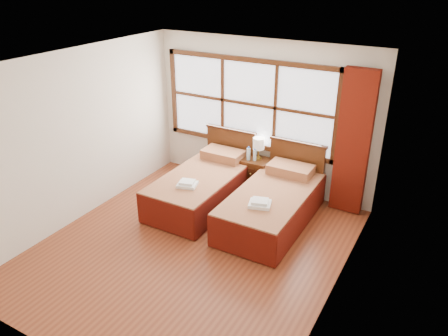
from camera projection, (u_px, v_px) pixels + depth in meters
The scene contains 15 objects.
floor at pixel (192, 247), 6.21m from camera, with size 4.50×4.50×0.00m, color brown.
ceiling at pixel (185, 64), 5.11m from camera, with size 4.50×4.50×0.00m, color white.
wall_back at pixel (262, 116), 7.43m from camera, with size 4.00×4.00×0.00m, color silver.
wall_left at pixel (78, 137), 6.55m from camera, with size 4.50×4.50×0.00m, color silver.
wall_right at pixel (342, 202), 4.77m from camera, with size 4.50×4.50×0.00m, color silver.
window at pixel (249, 104), 7.43m from camera, with size 3.16×0.06×1.56m.
curtain at pixel (353, 143), 6.66m from camera, with size 0.50×0.16×2.30m, color #66150A.
bed_left at pixel (203, 185), 7.27m from camera, with size 1.05×2.07×1.02m.
bed_right at pixel (273, 204), 6.71m from camera, with size 1.05×2.07×1.02m.
nightstand at pixel (256, 175), 7.64m from camera, with size 0.45×0.45×0.60m.
towels_left at pixel (187, 184), 6.74m from camera, with size 0.35×0.32×0.09m.
towels_right at pixel (260, 203), 6.18m from camera, with size 0.37×0.34×0.09m.
lamp at pixel (259, 144), 7.43m from camera, with size 0.20×0.20×0.38m.
bottle_near at pixel (249, 154), 7.45m from camera, with size 0.06×0.06×0.24m.
bottle_far at pixel (255, 155), 7.44m from camera, with size 0.06×0.06×0.22m.
Camera 1 is at (2.93, -4.25, 3.66)m, focal length 35.00 mm.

